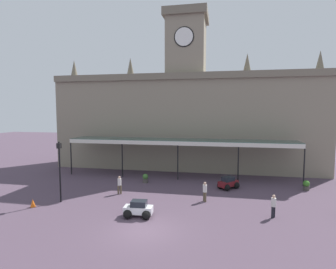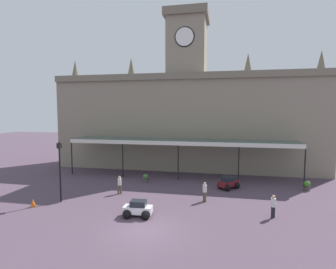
% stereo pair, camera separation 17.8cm
% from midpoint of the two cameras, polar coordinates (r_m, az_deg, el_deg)
% --- Properties ---
extents(ground_plane, '(140.00, 140.00, 0.00)m').
position_cam_midpoint_polar(ground_plane, '(18.36, -5.25, -19.47)').
color(ground_plane, '#4F3E4D').
extents(station_building, '(34.26, 6.63, 20.28)m').
position_cam_midpoint_polar(station_building, '(36.35, 3.67, 3.78)').
color(station_building, gray).
rests_on(station_building, ground).
extents(entrance_canopy, '(26.04, 3.26, 4.33)m').
position_cam_midpoint_polar(entrance_canopy, '(31.05, 2.29, -1.35)').
color(entrance_canopy, '#38564C').
rests_on(entrance_canopy, ground).
extents(car_maroon_sedan, '(2.21, 2.23, 1.19)m').
position_cam_midpoint_polar(car_maroon_sedan, '(27.61, 12.34, -10.03)').
color(car_maroon_sedan, maroon).
rests_on(car_maroon_sedan, ground).
extents(car_white_sedan, '(2.11, 1.61, 1.19)m').
position_cam_midpoint_polar(car_white_sedan, '(20.36, -6.49, -15.44)').
color(car_white_sedan, silver).
rests_on(car_white_sedan, ground).
extents(pedestrian_near_entrance, '(0.34, 0.35, 1.67)m').
position_cam_midpoint_polar(pedestrian_near_entrance, '(23.40, 7.51, -11.67)').
color(pedestrian_near_entrance, brown).
rests_on(pedestrian_near_entrance, ground).
extents(pedestrian_beside_cars, '(0.34, 0.35, 1.67)m').
position_cam_midpoint_polar(pedestrian_beside_cars, '(21.26, 21.03, -13.69)').
color(pedestrian_beside_cars, black).
rests_on(pedestrian_beside_cars, ground).
extents(pedestrian_crossing_forecourt, '(0.36, 0.34, 1.67)m').
position_cam_midpoint_polar(pedestrian_crossing_forecourt, '(25.63, -10.35, -10.23)').
color(pedestrian_crossing_forecourt, brown).
rests_on(pedestrian_crossing_forecourt, ground).
extents(victorian_lamppost, '(0.30, 0.30, 5.09)m').
position_cam_midpoint_polar(victorian_lamppost, '(24.35, -21.98, -5.91)').
color(victorian_lamppost, black).
rests_on(victorian_lamppost, ground).
extents(traffic_cone, '(0.40, 0.40, 0.63)m').
position_cam_midpoint_polar(traffic_cone, '(24.68, -26.69, -12.73)').
color(traffic_cone, orange).
rests_on(traffic_cone, ground).
extents(planter_near_kerb, '(0.60, 0.60, 0.96)m').
position_cam_midpoint_polar(planter_near_kerb, '(29.22, -4.95, -9.12)').
color(planter_near_kerb, '#47423D').
rests_on(planter_near_kerb, ground).
extents(planter_forecourt_centre, '(0.60, 0.60, 0.96)m').
position_cam_midpoint_polar(planter_forecourt_centre, '(29.54, 26.87, -9.49)').
color(planter_forecourt_centre, '#47423D').
rests_on(planter_forecourt_centre, ground).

